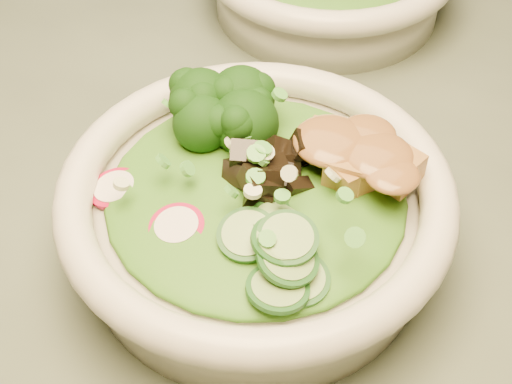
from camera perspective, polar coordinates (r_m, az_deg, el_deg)
The scene contains 10 objects.
dining_table at distance 0.67m, azimuth 0.49°, elevation -6.83°, with size 1.20×0.80×0.75m.
salad_bowl at distance 0.51m, azimuth 0.00°, elevation -1.56°, with size 0.28×0.28×0.08m.
lettuce_bed at distance 0.49m, azimuth 0.00°, elevation 0.08°, with size 0.21×0.21×0.02m, color #2C6816.
broccoli_florets at distance 0.53m, azimuth -1.99°, elevation 6.23°, with size 0.08×0.07×0.05m, color black, non-canonical shape.
radish_slices at distance 0.48m, azimuth -7.84°, elevation -1.29°, with size 0.11×0.04×0.02m, color #A60C33, non-canonical shape.
cucumber_slices at distance 0.44m, azimuth 1.98°, elevation -4.99°, with size 0.07×0.07×0.04m, color #7FA75D, non-canonical shape.
mushroom_heap at distance 0.49m, azimuth 1.44°, elevation 1.53°, with size 0.07×0.07×0.04m, color black, non-canonical shape.
tofu_cubes at distance 0.50m, azimuth 7.33°, elevation 2.27°, with size 0.09×0.06×0.04m, color #A57537, non-canonical shape.
peanut_sauce at distance 0.49m, azimuth 7.48°, elevation 3.39°, with size 0.07×0.06×0.02m, color brown.
scallion_garnish at distance 0.48m, azimuth 0.00°, elevation 2.14°, with size 0.20×0.20×0.02m, color green, non-canonical shape.
Camera 1 is at (0.23, -0.32, 1.17)m, focal length 50.00 mm.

